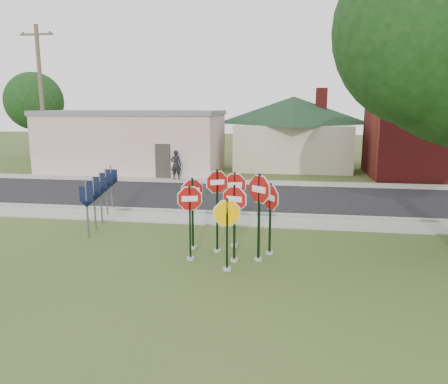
# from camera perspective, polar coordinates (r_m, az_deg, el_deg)

# --- Properties ---
(ground) EXTENTS (120.00, 120.00, 0.00)m
(ground) POSITION_cam_1_polar(r_m,az_deg,el_deg) (12.30, -0.79, -10.45)
(ground) COLOR #33491B
(ground) RESTS_ON ground
(sidewalk_near) EXTENTS (60.00, 1.60, 0.06)m
(sidewalk_near) POSITION_cam_1_polar(r_m,az_deg,el_deg) (17.47, 2.19, -3.75)
(sidewalk_near) COLOR #97978F
(sidewalk_near) RESTS_ON ground
(road) EXTENTS (60.00, 7.00, 0.04)m
(road) POSITION_cam_1_polar(r_m,az_deg,el_deg) (21.83, 3.54, -0.74)
(road) COLOR black
(road) RESTS_ON ground
(sidewalk_far) EXTENTS (60.00, 1.60, 0.06)m
(sidewalk_far) POSITION_cam_1_polar(r_m,az_deg,el_deg) (26.03, 4.41, 1.22)
(sidewalk_far) COLOR #97978F
(sidewalk_far) RESTS_ON ground
(curb) EXTENTS (60.00, 0.20, 0.14)m
(curb) POSITION_cam_1_polar(r_m,az_deg,el_deg) (18.42, 2.55, -2.83)
(curb) COLOR #97978F
(curb) RESTS_ON ground
(stop_sign_center) EXTENTS (1.00, 0.25, 2.41)m
(stop_sign_center) POSITION_cam_1_polar(r_m,az_deg,el_deg) (12.70, 1.37, -2.79)
(stop_sign_center) COLOR gray
(stop_sign_center) RESTS_ON ground
(stop_sign_yellow) EXTENTS (1.01, 0.31, 2.17)m
(stop_sign_yellow) POSITION_cam_1_polar(r_m,az_deg,el_deg) (12.04, 0.40, -4.44)
(stop_sign_yellow) COLOR gray
(stop_sign_yellow) RESTS_ON ground
(stop_sign_left) EXTENTS (0.98, 0.28, 2.38)m
(stop_sign_left) POSITION_cam_1_polar(r_m,az_deg,el_deg) (12.88, -4.48, -2.71)
(stop_sign_left) COLOR gray
(stop_sign_left) RESTS_ON ground
(stop_sign_right) EXTENTS (0.89, 0.77, 2.74)m
(stop_sign_right) POSITION_cam_1_polar(r_m,az_deg,el_deg) (12.74, 4.61, -1.52)
(stop_sign_right) COLOR gray
(stop_sign_right) RESTS_ON ground
(stop_sign_back_right) EXTENTS (1.00, 0.24, 2.57)m
(stop_sign_back_right) POSITION_cam_1_polar(r_m,az_deg,el_deg) (14.01, 1.40, -0.98)
(stop_sign_back_right) COLOR gray
(stop_sign_back_right) RESTS_ON ground
(stop_sign_back_left) EXTENTS (0.87, 0.46, 2.72)m
(stop_sign_back_left) POSITION_cam_1_polar(r_m,az_deg,el_deg) (13.48, -0.91, -1.05)
(stop_sign_back_left) COLOR gray
(stop_sign_back_left) RESTS_ON ground
(stop_sign_far_right) EXTENTS (0.67, 0.88, 2.35)m
(stop_sign_far_right) POSITION_cam_1_polar(r_m,az_deg,el_deg) (13.39, 6.06, -2.24)
(stop_sign_far_right) COLOR gray
(stop_sign_far_right) RESTS_ON ground
(stop_sign_far_left) EXTENTS (0.85, 0.59, 2.42)m
(stop_sign_far_left) POSITION_cam_1_polar(r_m,az_deg,el_deg) (13.87, -4.15, -1.57)
(stop_sign_far_left) COLOR gray
(stop_sign_far_left) RESTS_ON ground
(route_sign_row) EXTENTS (1.43, 4.63, 2.00)m
(route_sign_row) POSITION_cam_1_polar(r_m,az_deg,el_deg) (17.69, -15.82, -0.01)
(route_sign_row) COLOR #59595E
(route_sign_row) RESTS_ON ground
(building_stucco) EXTENTS (12.20, 6.20, 4.20)m
(building_stucco) POSITION_cam_1_polar(r_m,az_deg,el_deg) (31.32, -11.74, 6.62)
(building_stucco) COLOR beige
(building_stucco) RESTS_ON ground
(building_house) EXTENTS (11.60, 11.60, 6.20)m
(building_house) POSITION_cam_1_polar(r_m,az_deg,el_deg) (33.28, 9.03, 9.56)
(building_house) COLOR beige
(building_house) RESTS_ON ground
(utility_pole_near) EXTENTS (2.20, 0.26, 9.50)m
(utility_pole_near) POSITION_cam_1_polar(r_m,az_deg,el_deg) (30.88, -22.72, 11.18)
(utility_pole_near) COLOR #4D4133
(utility_pole_near) RESTS_ON ground
(bg_tree_left) EXTENTS (4.90, 4.90, 7.35)m
(bg_tree_left) POSITION_cam_1_polar(r_m,az_deg,el_deg) (41.51, -23.56, 10.79)
(bg_tree_left) COLOR black
(bg_tree_left) RESTS_ON ground
(pedestrian) EXTENTS (0.66, 0.44, 1.81)m
(pedestrian) POSITION_cam_1_polar(r_m,az_deg,el_deg) (26.95, -6.29, 3.55)
(pedestrian) COLOR black
(pedestrian) RESTS_ON sidewalk_far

